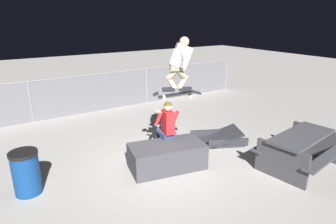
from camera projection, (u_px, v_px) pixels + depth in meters
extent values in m
plane|color=gray|center=(164.00, 165.00, 6.39)|extent=(40.00, 40.00, 0.00)
cube|color=#38383D|center=(167.00, 156.00, 6.19)|extent=(1.70, 1.08, 0.54)
cube|color=#2D3856|center=(168.00, 135.00, 6.45)|extent=(0.32, 0.20, 0.12)
cube|color=red|center=(168.00, 122.00, 6.35)|extent=(0.26, 0.37, 0.50)
sphere|color=tan|center=(168.00, 107.00, 6.24)|extent=(0.20, 0.20, 0.20)
sphere|color=#4D4019|center=(168.00, 106.00, 6.23)|extent=(0.19, 0.19, 0.19)
cylinder|color=red|center=(158.00, 119.00, 6.31)|extent=(0.20, 0.12, 0.29)
cylinder|color=tan|center=(160.00, 113.00, 6.39)|extent=(0.25, 0.11, 0.19)
cylinder|color=red|center=(175.00, 117.00, 6.45)|extent=(0.20, 0.12, 0.29)
cylinder|color=tan|center=(170.00, 112.00, 6.48)|extent=(0.25, 0.11, 0.19)
cylinder|color=#2D3856|center=(161.00, 133.00, 6.60)|extent=(0.21, 0.42, 0.14)
cylinder|color=#2D3856|center=(158.00, 141.00, 6.87)|extent=(0.11, 0.11, 0.50)
cube|color=white|center=(158.00, 150.00, 6.99)|extent=(0.15, 0.27, 0.08)
cylinder|color=#2D3856|center=(168.00, 132.00, 6.66)|extent=(0.21, 0.42, 0.14)
cylinder|color=#2D3856|center=(165.00, 140.00, 6.93)|extent=(0.11, 0.11, 0.50)
cube|color=white|center=(165.00, 149.00, 7.05)|extent=(0.15, 0.27, 0.08)
cube|color=black|center=(177.00, 94.00, 6.13)|extent=(0.81, 0.52, 0.13)
cube|color=black|center=(198.00, 93.00, 6.18)|extent=(0.20, 0.23, 0.04)
cube|color=black|center=(156.00, 94.00, 6.07)|extent=(0.19, 0.23, 0.07)
cube|color=#99999E|center=(190.00, 95.00, 6.17)|extent=(0.13, 0.17, 0.04)
cylinder|color=white|center=(189.00, 95.00, 6.26)|extent=(0.06, 0.05, 0.05)
cylinder|color=white|center=(191.00, 97.00, 6.09)|extent=(0.06, 0.05, 0.05)
cube|color=#99999E|center=(164.00, 96.00, 6.11)|extent=(0.13, 0.17, 0.04)
cylinder|color=white|center=(163.00, 96.00, 6.20)|extent=(0.06, 0.05, 0.05)
cylinder|color=white|center=(164.00, 98.00, 6.03)|extent=(0.06, 0.05, 0.05)
cube|color=black|center=(185.00, 89.00, 6.12)|extent=(0.28, 0.20, 0.08)
cube|color=black|center=(169.00, 90.00, 6.08)|extent=(0.28, 0.20, 0.08)
cylinder|color=tan|center=(183.00, 82.00, 6.06)|extent=(0.26, 0.19, 0.31)
cylinder|color=#645F4D|center=(180.00, 72.00, 5.99)|extent=(0.36, 0.26, 0.33)
cylinder|color=tan|center=(171.00, 82.00, 6.03)|extent=(0.26, 0.19, 0.31)
cylinder|color=#645F4D|center=(175.00, 72.00, 5.98)|extent=(0.36, 0.26, 0.33)
cube|color=#645F4D|center=(177.00, 68.00, 5.95)|extent=(0.36, 0.31, 0.12)
cube|color=silver|center=(181.00, 56.00, 5.88)|extent=(0.50, 0.39, 0.52)
sphere|color=tan|center=(184.00, 42.00, 5.80)|extent=(0.20, 0.20, 0.20)
cylinder|color=tan|center=(180.00, 51.00, 6.08)|extent=(0.26, 0.44, 0.19)
cylinder|color=tan|center=(184.00, 54.00, 5.66)|extent=(0.26, 0.44, 0.19)
cube|color=#28282D|center=(218.00, 141.00, 7.55)|extent=(1.38, 1.22, 0.06)
cube|color=#28282D|center=(218.00, 138.00, 7.52)|extent=(1.34, 1.20, 0.44)
cube|color=#28282D|center=(209.00, 133.00, 7.82)|extent=(0.95, 0.47, 0.21)
cube|color=#28282D|center=(228.00, 143.00, 7.23)|extent=(0.95, 0.47, 0.21)
cube|color=#38383D|center=(302.00, 136.00, 6.09)|extent=(1.78, 0.94, 0.06)
cube|color=#38383D|center=(276.00, 141.00, 6.58)|extent=(1.72, 0.49, 0.04)
cube|color=#38383D|center=(327.00, 158.00, 5.79)|extent=(1.72, 0.49, 0.04)
cube|color=#38383D|center=(315.00, 142.00, 6.69)|extent=(0.22, 1.10, 0.72)
cube|color=#38383D|center=(281.00, 163.00, 5.73)|extent=(0.22, 1.10, 0.72)
cylinder|color=navy|center=(26.00, 174.00, 5.27)|extent=(0.48, 0.48, 0.77)
cylinder|color=black|center=(23.00, 153.00, 5.14)|extent=(0.50, 0.50, 0.06)
cylinder|color=slate|center=(31.00, 102.00, 8.79)|extent=(0.05, 0.05, 1.27)
cylinder|color=slate|center=(147.00, 86.00, 10.81)|extent=(0.05, 0.05, 1.27)
cylinder|color=slate|center=(226.00, 75.00, 12.84)|extent=(0.05, 0.05, 1.27)
cylinder|color=slate|center=(93.00, 75.00, 9.60)|extent=(12.00, 0.04, 0.04)
cube|color=#59595E|center=(95.00, 93.00, 9.80)|extent=(12.00, 0.01, 1.27)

